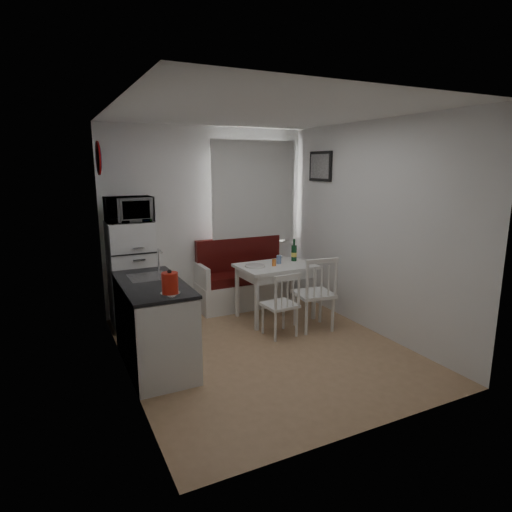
{
  "coord_description": "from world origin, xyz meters",
  "views": [
    {
      "loc": [
        -2.1,
        -4.08,
        2.07
      ],
      "look_at": [
        0.16,
        0.5,
        0.98
      ],
      "focal_mm": 30.0,
      "sensor_mm": 36.0,
      "label": 1
    }
  ],
  "objects_px": {
    "chair_left": "(283,298)",
    "wine_bottle": "(294,250)",
    "bench": "(244,284)",
    "fridge": "(132,275)",
    "chair_right": "(319,286)",
    "kettle": "(170,283)",
    "microwave": "(129,209)",
    "kitchen_counter": "(154,324)",
    "dining_table": "(275,271)"
  },
  "relations": [
    {
      "from": "bench",
      "to": "dining_table",
      "type": "height_order",
      "value": "bench"
    },
    {
      "from": "dining_table",
      "to": "microwave",
      "type": "distance_m",
      "value": 2.06
    },
    {
      "from": "chair_left",
      "to": "microwave",
      "type": "distance_m",
      "value": 2.19
    },
    {
      "from": "kitchen_counter",
      "to": "wine_bottle",
      "type": "distance_m",
      "value": 2.35
    },
    {
      "from": "dining_table",
      "to": "wine_bottle",
      "type": "distance_m",
      "value": 0.44
    },
    {
      "from": "chair_right",
      "to": "kitchen_counter",
      "type": "bearing_deg",
      "value": -171.77
    },
    {
      "from": "bench",
      "to": "chair_left",
      "type": "bearing_deg",
      "value": -93.52
    },
    {
      "from": "chair_right",
      "to": "kettle",
      "type": "height_order",
      "value": "kettle"
    },
    {
      "from": "kitchen_counter",
      "to": "wine_bottle",
      "type": "relative_size",
      "value": 4.22
    },
    {
      "from": "chair_left",
      "to": "microwave",
      "type": "relative_size",
      "value": 0.78
    },
    {
      "from": "bench",
      "to": "fridge",
      "type": "xyz_separation_m",
      "value": [
        -1.63,
        -0.11,
        0.36
      ]
    },
    {
      "from": "dining_table",
      "to": "chair_right",
      "type": "distance_m",
      "value": 0.72
    },
    {
      "from": "bench",
      "to": "wine_bottle",
      "type": "distance_m",
      "value": 0.96
    },
    {
      "from": "chair_right",
      "to": "chair_left",
      "type": "bearing_deg",
      "value": -173.98
    },
    {
      "from": "fridge",
      "to": "chair_left",
      "type": "bearing_deg",
      "value": -38.09
    },
    {
      "from": "chair_left",
      "to": "kettle",
      "type": "bearing_deg",
      "value": -163.31
    },
    {
      "from": "kitchen_counter",
      "to": "chair_right",
      "type": "height_order",
      "value": "kitchen_counter"
    },
    {
      "from": "kitchen_counter",
      "to": "chair_right",
      "type": "bearing_deg",
      "value": 0.44
    },
    {
      "from": "kitchen_counter",
      "to": "fridge",
      "type": "xyz_separation_m",
      "value": [
        0.02,
        1.24,
        0.23
      ]
    },
    {
      "from": "chair_left",
      "to": "fridge",
      "type": "relative_size",
      "value": 0.32
    },
    {
      "from": "chair_right",
      "to": "fridge",
      "type": "bearing_deg",
      "value": 156.82
    },
    {
      "from": "chair_right",
      "to": "fridge",
      "type": "height_order",
      "value": "fridge"
    },
    {
      "from": "kitchen_counter",
      "to": "bench",
      "type": "distance_m",
      "value": 2.14
    },
    {
      "from": "dining_table",
      "to": "chair_right",
      "type": "height_order",
      "value": "chair_right"
    },
    {
      "from": "bench",
      "to": "microwave",
      "type": "xyz_separation_m",
      "value": [
        -1.63,
        -0.16,
        1.2
      ]
    },
    {
      "from": "bench",
      "to": "chair_right",
      "type": "height_order",
      "value": "bench"
    },
    {
      "from": "chair_left",
      "to": "fridge",
      "type": "height_order",
      "value": "fridge"
    },
    {
      "from": "kettle",
      "to": "wine_bottle",
      "type": "height_order",
      "value": "kettle"
    },
    {
      "from": "chair_left",
      "to": "wine_bottle",
      "type": "height_order",
      "value": "wine_bottle"
    },
    {
      "from": "wine_bottle",
      "to": "microwave",
      "type": "bearing_deg",
      "value": 169.2
    },
    {
      "from": "wine_bottle",
      "to": "bench",
      "type": "bearing_deg",
      "value": 132.18
    },
    {
      "from": "bench",
      "to": "fridge",
      "type": "relative_size",
      "value": 1.02
    },
    {
      "from": "chair_right",
      "to": "wine_bottle",
      "type": "relative_size",
      "value": 1.65
    },
    {
      "from": "dining_table",
      "to": "microwave",
      "type": "bearing_deg",
      "value": 162.72
    },
    {
      "from": "microwave",
      "to": "wine_bottle",
      "type": "height_order",
      "value": "microwave"
    },
    {
      "from": "fridge",
      "to": "kettle",
      "type": "bearing_deg",
      "value": -89.03
    },
    {
      "from": "dining_table",
      "to": "bench",
      "type": "bearing_deg",
      "value": 102.61
    },
    {
      "from": "wine_bottle",
      "to": "chair_left",
      "type": "bearing_deg",
      "value": -128.53
    },
    {
      "from": "chair_left",
      "to": "chair_right",
      "type": "xyz_separation_m",
      "value": [
        0.5,
        -0.02,
        0.09
      ]
    },
    {
      "from": "kitchen_counter",
      "to": "fridge",
      "type": "bearing_deg",
      "value": 89.1
    },
    {
      "from": "kitchen_counter",
      "to": "dining_table",
      "type": "bearing_deg",
      "value": 20.65
    },
    {
      "from": "microwave",
      "to": "wine_bottle",
      "type": "xyz_separation_m",
      "value": [
        2.15,
        -0.41,
        -0.63
      ]
    },
    {
      "from": "dining_table",
      "to": "kettle",
      "type": "height_order",
      "value": "kettle"
    },
    {
      "from": "kitchen_counter",
      "to": "bench",
      "type": "relative_size",
      "value": 0.94
    },
    {
      "from": "bench",
      "to": "chair_left",
      "type": "xyz_separation_m",
      "value": [
        -0.08,
        -1.33,
        0.17
      ]
    },
    {
      "from": "kitchen_counter",
      "to": "kettle",
      "type": "relative_size",
      "value": 5.54
    },
    {
      "from": "chair_right",
      "to": "fridge",
      "type": "distance_m",
      "value": 2.39
    },
    {
      "from": "kettle",
      "to": "wine_bottle",
      "type": "xyz_separation_m",
      "value": [
        2.12,
        1.32,
        -0.11
      ]
    },
    {
      "from": "kitchen_counter",
      "to": "bench",
      "type": "height_order",
      "value": "kitchen_counter"
    },
    {
      "from": "chair_right",
      "to": "kettle",
      "type": "distance_m",
      "value": 2.13
    }
  ]
}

